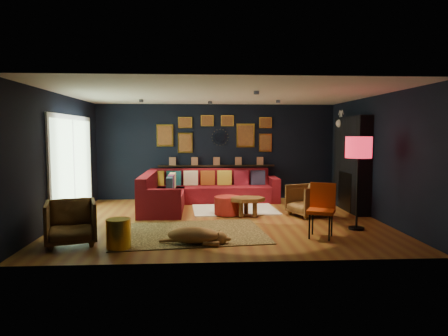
{
  "coord_description": "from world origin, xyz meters",
  "views": [
    {
      "loc": [
        -0.44,
        -8.21,
        1.81
      ],
      "look_at": [
        0.07,
        0.3,
        1.07
      ],
      "focal_mm": 32.0,
      "sensor_mm": 36.0,
      "label": 1
    }
  ],
  "objects": [
    {
      "name": "floor_lamp",
      "position": [
        2.5,
        -0.96,
        1.48
      ],
      "size": [
        0.48,
        0.48,
        1.75
      ],
      "color": "black",
      "rests_on": "ground"
    },
    {
      "name": "pouf",
      "position": [
        0.16,
        0.48,
        0.22
      ],
      "size": [
        0.6,
        0.6,
        0.39
      ],
      "primitive_type": "cylinder",
      "color": "maroon",
      "rests_on": "shag_rug"
    },
    {
      "name": "ceiling_spots",
      "position": [
        -0.0,
        0.8,
        2.56
      ],
      "size": [
        3.3,
        2.5,
        0.06
      ],
      "color": "black",
      "rests_on": "room_walls"
    },
    {
      "name": "sliding_door",
      "position": [
        -3.22,
        0.6,
        1.1
      ],
      "size": [
        0.06,
        2.8,
        2.2
      ],
      "color": "white",
      "rests_on": "ground"
    },
    {
      "name": "sunburst_mirror",
      "position": [
        0.1,
        2.72,
        1.7
      ],
      "size": [
        0.47,
        0.16,
        0.47
      ],
      "color": "silver",
      "rests_on": "room_walls"
    },
    {
      "name": "deer_head",
      "position": [
        3.14,
        1.4,
        2.05
      ],
      "size": [
        0.5,
        0.28,
        0.45
      ],
      "color": "white",
      "rests_on": "fireplace"
    },
    {
      "name": "sectional",
      "position": [
        -0.61,
        1.81,
        0.32
      ],
      "size": [
        3.41,
        2.69,
        0.86
      ],
      "color": "maroon",
      "rests_on": "ground"
    },
    {
      "name": "floor",
      "position": [
        0.0,
        0.0,
        0.0
      ],
      "size": [
        6.5,
        6.5,
        0.0
      ],
      "primitive_type": "plane",
      "color": "brown",
      "rests_on": "ground"
    },
    {
      "name": "armchair_right",
      "position": [
        1.91,
        0.29,
        0.38
      ],
      "size": [
        0.92,
        0.95,
        0.76
      ],
      "primitive_type": "imported",
      "rotation": [
        0.0,
        0.0,
        -1.18
      ],
      "color": "#AB7437",
      "rests_on": "ground"
    },
    {
      "name": "dog",
      "position": [
        -0.56,
        -1.8,
        0.2
      ],
      "size": [
        1.26,
        0.77,
        0.37
      ],
      "primitive_type": null,
      "rotation": [
        0.0,
        0.0,
        -0.17
      ],
      "color": "#B58045",
      "rests_on": "leopard_rug"
    },
    {
      "name": "ledge",
      "position": [
        0.0,
        2.68,
        0.92
      ],
      "size": [
        3.2,
        0.12,
        0.04
      ],
      "primitive_type": "cube",
      "color": "black",
      "rests_on": "room_walls"
    },
    {
      "name": "room_walls",
      "position": [
        0.0,
        0.0,
        1.59
      ],
      "size": [
        6.5,
        6.5,
        6.5
      ],
      "color": "black",
      "rests_on": "ground"
    },
    {
      "name": "fireplace",
      "position": [
        3.09,
        0.9,
        1.02
      ],
      "size": [
        0.31,
        1.6,
        2.2
      ],
      "color": "black",
      "rests_on": "ground"
    },
    {
      "name": "coffee_table",
      "position": [
        0.57,
        0.3,
        0.34
      ],
      "size": [
        0.85,
        0.68,
        0.39
      ],
      "rotation": [
        0.0,
        0.0,
        0.12
      ],
      "color": "brown",
      "rests_on": "shag_rug"
    },
    {
      "name": "gold_stool",
      "position": [
        -1.73,
        -1.99,
        0.24
      ],
      "size": [
        0.38,
        0.38,
        0.47
      ],
      "primitive_type": "cylinder",
      "color": "gold",
      "rests_on": "ground"
    },
    {
      "name": "leopard_rug",
      "position": [
        -0.65,
        -1.09,
        0.01
      ],
      "size": [
        2.89,
        2.21,
        0.02
      ],
      "primitive_type": "cube",
      "rotation": [
        0.0,
        0.0,
        0.11
      ],
      "color": "#B08B4B",
      "rests_on": "ground"
    },
    {
      "name": "gallery_wall",
      "position": [
        -0.01,
        2.72,
        1.81
      ],
      "size": [
        3.15,
        0.04,
        1.02
      ],
      "color": "gold",
      "rests_on": "room_walls"
    },
    {
      "name": "orange_chair",
      "position": [
        1.68,
        -1.44,
        0.56
      ],
      "size": [
        0.59,
        0.59,
        0.94
      ],
      "rotation": [
        0.0,
        0.0,
        -0.44
      ],
      "color": "black",
      "rests_on": "ground"
    },
    {
      "name": "shag_rug",
      "position": [
        0.36,
        1.06,
        0.01
      ],
      "size": [
        2.02,
        1.52,
        0.03
      ],
      "primitive_type": "cube",
      "rotation": [
        0.0,
        0.0,
        0.06
      ],
      "color": "beige",
      "rests_on": "ground"
    },
    {
      "name": "armchair_left",
      "position": [
        -2.55,
        -1.69,
        0.4
      ],
      "size": [
        0.95,
        0.92,
        0.79
      ],
      "primitive_type": "imported",
      "rotation": [
        0.0,
        0.0,
        0.3
      ],
      "color": "#AB7437",
      "rests_on": "ground"
    }
  ]
}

